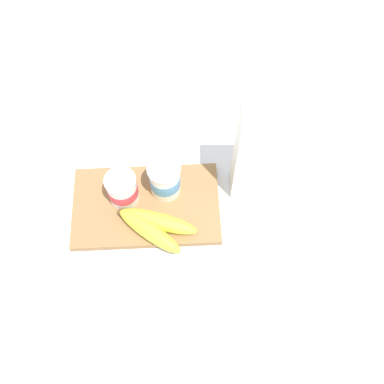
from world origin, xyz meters
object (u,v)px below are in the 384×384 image
object	(u,v)px
cutting_board	(146,206)
cereal_box	(285,153)
yogurt_cup_front	(122,189)
yogurt_cup_back	(165,179)
banana_bunch	(154,226)

from	to	relation	value
cutting_board	cereal_box	world-z (taller)	cereal_box
cutting_board	cereal_box	size ratio (longest dim) A/B	1.13
cutting_board	yogurt_cup_front	world-z (taller)	yogurt_cup_front
cutting_board	yogurt_cup_back	size ratio (longest dim) A/B	3.46
yogurt_cup_front	yogurt_cup_back	world-z (taller)	yogurt_cup_back
cutting_board	banana_bunch	distance (m)	0.07
cutting_board	banana_bunch	size ratio (longest dim) A/B	1.80
yogurt_cup_front	banana_bunch	world-z (taller)	yogurt_cup_front
banana_bunch	cutting_board	bearing A→B (deg)	106.87
cereal_box	yogurt_cup_front	world-z (taller)	cereal_box
cutting_board	yogurt_cup_front	size ratio (longest dim) A/B	4.03
cutting_board	yogurt_cup_front	xyz separation A→B (m)	(-0.05, 0.02, 0.05)
yogurt_cup_back	cutting_board	bearing A→B (deg)	-142.52
yogurt_cup_front	banana_bunch	xyz separation A→B (m)	(0.07, -0.08, -0.02)
yogurt_cup_front	yogurt_cup_back	distance (m)	0.10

